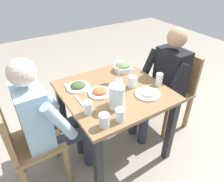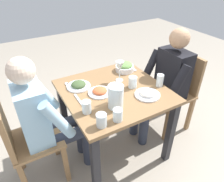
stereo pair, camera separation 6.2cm
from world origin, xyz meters
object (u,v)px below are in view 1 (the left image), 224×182
(water_glass_by_pitcher, at_px, (120,115))
(water_glass_far_left, at_px, (159,79))
(diner_near, at_px, (163,80))
(salad_bowl, at_px, (123,67))
(plate_dolmas, at_px, (78,86))
(diner_far, at_px, (47,118))
(plate_rice_curry, at_px, (100,92))
(chair_near, at_px, (175,87))
(chair_far, at_px, (25,142))
(water_glass_center, at_px, (132,82))
(water_glass_near_right, at_px, (104,120))
(plate_yoghurt, at_px, (148,93))
(water_pitcher, at_px, (117,96))
(dining_table, at_px, (114,102))
(water_glass_near_left, at_px, (88,108))
(wine_glass, at_px, (119,67))

(water_glass_by_pitcher, height_order, water_glass_far_left, water_glass_far_left)
(diner_near, relative_size, salad_bowl, 6.31)
(plate_dolmas, distance_m, water_glass_far_left, 0.73)
(water_glass_far_left, bearing_deg, water_glass_by_pitcher, 110.59)
(diner_far, relative_size, plate_rice_curry, 5.85)
(water_glass_far_left, bearing_deg, diner_far, 79.16)
(diner_near, bearing_deg, plate_dolmas, 76.30)
(water_glass_far_left, bearing_deg, chair_near, -71.93)
(chair_far, relative_size, water_glass_center, 8.57)
(water_glass_near_right, bearing_deg, plate_dolmas, -5.18)
(plate_yoghurt, bearing_deg, plate_rice_curry, 55.47)
(water_pitcher, bearing_deg, chair_far, 69.69)
(diner_far, bearing_deg, dining_table, -94.36)
(diner_near, bearing_deg, plate_rice_curry, 88.15)
(chair_far, bearing_deg, salad_bowl, -78.81)
(dining_table, relative_size, plate_dolmas, 4.12)
(diner_near, xyz_separation_m, water_glass_far_left, (-0.13, 0.21, 0.14))
(water_glass_near_left, xyz_separation_m, water_glass_center, (0.12, -0.50, 0.00))
(diner_near, xyz_separation_m, salad_bowl, (0.27, 0.32, 0.13))
(water_pitcher, bearing_deg, water_glass_by_pitcher, 155.23)
(dining_table, bearing_deg, water_glass_near_right, 139.18)
(water_glass_by_pitcher, distance_m, water_glass_center, 0.46)
(chair_far, distance_m, salad_bowl, 1.13)
(chair_near, distance_m, water_glass_far_left, 0.52)
(dining_table, relative_size, water_pitcher, 4.58)
(wine_glass, bearing_deg, diner_near, -104.74)
(water_glass_center, bearing_deg, water_glass_near_left, 103.97)
(water_glass_center, bearing_deg, diner_far, 83.56)
(dining_table, bearing_deg, chair_near, -90.58)
(plate_rice_curry, bearing_deg, plate_yoghurt, -124.53)
(water_pitcher, relative_size, plate_dolmas, 0.90)
(water_glass_near_left, height_order, wine_glass, wine_glass)
(water_glass_near_left, bearing_deg, diner_far, 51.77)
(plate_dolmas, relative_size, water_glass_by_pitcher, 2.24)
(diner_far, bearing_deg, water_glass_far_left, -100.84)
(diner_far, distance_m, salad_bowl, 0.91)
(plate_rice_curry, bearing_deg, water_glass_far_left, -106.93)
(dining_table, relative_size, water_glass_near_left, 8.96)
(water_pitcher, bearing_deg, plate_rice_curry, 5.77)
(diner_near, bearing_deg, water_pitcher, 106.00)
(plate_rice_curry, distance_m, water_glass_near_left, 0.27)
(dining_table, distance_m, water_glass_near_left, 0.41)
(plate_dolmas, relative_size, wine_glass, 1.08)
(water_glass_near_left, bearing_deg, wine_glass, -58.44)
(salad_bowl, xyz_separation_m, wine_glass, (-0.14, 0.15, 0.10))
(water_pitcher, distance_m, plate_yoghurt, 0.32)
(chair_near, height_order, wine_glass, wine_glass)
(chair_near, bearing_deg, dining_table, 89.42)
(salad_bowl, xyz_separation_m, water_glass_near_right, (-0.61, 0.58, 0.01))
(water_glass_near_right, relative_size, water_glass_far_left, 0.87)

